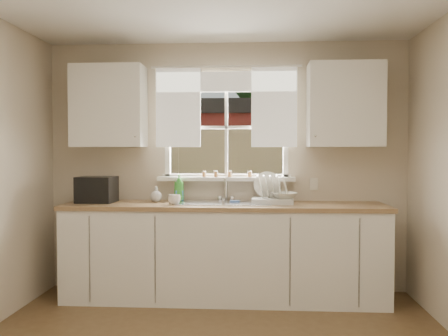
# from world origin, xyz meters

# --- Properties ---
(room_walls) EXTENTS (3.62, 4.02, 2.50)m
(room_walls) POSITION_xyz_m (0.00, -0.07, 1.24)
(room_walls) COLOR beige
(room_walls) RESTS_ON ground
(window) EXTENTS (1.38, 0.16, 1.06)m
(window) POSITION_xyz_m (0.00, 2.00, 1.49)
(window) COLOR white
(window) RESTS_ON room_walls
(curtains) EXTENTS (1.50, 0.03, 0.81)m
(curtains) POSITION_xyz_m (0.00, 1.95, 1.93)
(curtains) COLOR white
(curtains) RESTS_ON room_walls
(base_cabinets) EXTENTS (3.00, 0.62, 0.87)m
(base_cabinets) POSITION_xyz_m (0.00, 1.68, 0.43)
(base_cabinets) COLOR white
(base_cabinets) RESTS_ON ground
(countertop) EXTENTS (3.04, 0.65, 0.04)m
(countertop) POSITION_xyz_m (0.00, 1.68, 0.89)
(countertop) COLOR #94714A
(countertop) RESTS_ON base_cabinets
(upper_cabinet_left) EXTENTS (0.70, 0.33, 0.80)m
(upper_cabinet_left) POSITION_xyz_m (-1.15, 1.82, 1.85)
(upper_cabinet_left) COLOR white
(upper_cabinet_left) RESTS_ON room_walls
(upper_cabinet_right) EXTENTS (0.70, 0.33, 0.80)m
(upper_cabinet_right) POSITION_xyz_m (1.15, 1.82, 1.85)
(upper_cabinet_right) COLOR white
(upper_cabinet_right) RESTS_ON room_walls
(wall_outlet) EXTENTS (0.08, 0.01, 0.12)m
(wall_outlet) POSITION_xyz_m (0.88, 1.99, 1.08)
(wall_outlet) COLOR beige
(wall_outlet) RESTS_ON room_walls
(sill_jars) EXTENTS (0.50, 0.04, 0.06)m
(sill_jars) POSITION_xyz_m (-0.01, 1.94, 1.18)
(sill_jars) COLOR brown
(sill_jars) RESTS_ON window
(backyard) EXTENTS (20.00, 10.00, 6.13)m
(backyard) POSITION_xyz_m (0.58, 8.42, 3.46)
(backyard) COLOR #335421
(backyard) RESTS_ON ground
(sink) EXTENTS (0.88, 0.52, 0.40)m
(sink) POSITION_xyz_m (0.00, 1.71, 0.84)
(sink) COLOR #B7B7BC
(sink) RESTS_ON countertop
(dish_rack) EXTENTS (0.40, 0.32, 0.30)m
(dish_rack) POSITION_xyz_m (0.46, 1.74, 1.00)
(dish_rack) COLOR silver
(dish_rack) RESTS_ON countertop
(bowl) EXTENTS (0.29, 0.29, 0.06)m
(bowl) POSITION_xyz_m (0.57, 1.69, 0.99)
(bowl) COLOR silver
(bowl) RESTS_ON dish_rack
(soap_bottle_a) EXTENTS (0.12, 0.12, 0.27)m
(soap_bottle_a) POSITION_xyz_m (-0.46, 1.86, 1.05)
(soap_bottle_a) COLOR green
(soap_bottle_a) RESTS_ON countertop
(soap_bottle_b) EXTENTS (0.09, 0.09, 0.16)m
(soap_bottle_b) POSITION_xyz_m (-0.46, 1.85, 0.99)
(soap_bottle_b) COLOR #397BD5
(soap_bottle_b) RESTS_ON countertop
(soap_bottle_c) EXTENTS (0.14, 0.14, 0.15)m
(soap_bottle_c) POSITION_xyz_m (-0.68, 1.80, 0.99)
(soap_bottle_c) COLOR beige
(soap_bottle_c) RESTS_ON countertop
(saucer) EXTENTS (0.19, 0.19, 0.01)m
(saucer) POSITION_xyz_m (-1.31, 1.67, 0.92)
(saucer) COLOR white
(saucer) RESTS_ON countertop
(cup) EXTENTS (0.12, 0.12, 0.09)m
(cup) POSITION_xyz_m (-0.46, 1.58, 0.96)
(cup) COLOR silver
(cup) RESTS_ON countertop
(black_appliance) EXTENTS (0.36, 0.31, 0.25)m
(black_appliance) POSITION_xyz_m (-1.24, 1.72, 1.04)
(black_appliance) COLOR black
(black_appliance) RESTS_ON countertop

